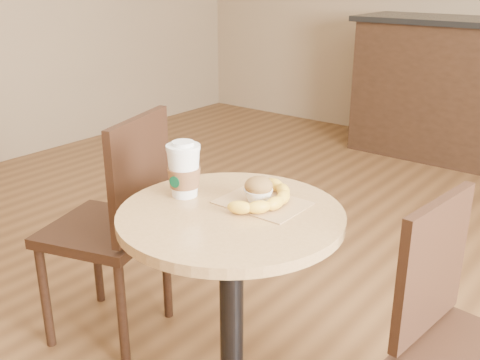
# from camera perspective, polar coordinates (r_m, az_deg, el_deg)

# --- Properties ---
(cafe_table) EXTENTS (0.63, 0.63, 0.75)m
(cafe_table) POSITION_cam_1_polar(r_m,az_deg,el_deg) (1.65, -0.88, -11.07)
(cafe_table) COLOR black
(cafe_table) RESTS_ON ground
(chair_left) EXTENTS (0.50, 0.50, 0.90)m
(chair_left) POSITION_cam_1_polar(r_m,az_deg,el_deg) (2.14, -12.42, -4.09)
(chair_left) COLOR black
(chair_left) RESTS_ON ground
(chair_right) EXTENTS (0.40, 0.40, 0.83)m
(chair_right) POSITION_cam_1_polar(r_m,az_deg,el_deg) (1.64, 21.61, -14.96)
(chair_right) COLOR black
(chair_right) RESTS_ON ground
(kraft_bag) EXTENTS (0.24, 0.18, 0.00)m
(kraft_bag) POSITION_cam_1_polar(r_m,az_deg,el_deg) (1.59, 2.29, -2.33)
(kraft_bag) COLOR #A88051
(kraft_bag) RESTS_ON cafe_table
(coffee_cup) EXTENTS (0.10, 0.10, 0.16)m
(coffee_cup) POSITION_cam_1_polar(r_m,az_deg,el_deg) (1.62, -5.72, 0.84)
(coffee_cup) COLOR white
(coffee_cup) RESTS_ON cafe_table
(muffin) EXTENTS (0.08, 0.08, 0.07)m
(muffin) POSITION_cam_1_polar(r_m,az_deg,el_deg) (1.58, 1.89, -0.98)
(muffin) COLOR white
(muffin) RESTS_ON kraft_bag
(banana) EXTENTS (0.16, 0.27, 0.04)m
(banana) POSITION_cam_1_polar(r_m,az_deg,el_deg) (1.57, 2.69, -1.82)
(banana) COLOR yellow
(banana) RESTS_ON kraft_bag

